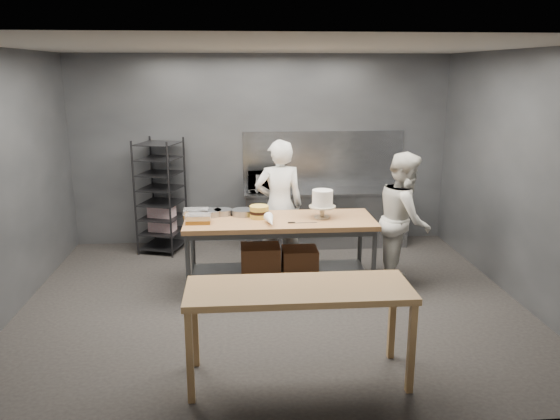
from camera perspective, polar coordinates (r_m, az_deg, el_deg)
name	(u,v)px	position (r m, az deg, el deg)	size (l,w,h in m)	color
ground	(272,301)	(6.79, -0.80, -9.52)	(6.00, 6.00, 0.00)	black
back_wall	(262,150)	(8.78, -1.92, 6.24)	(6.00, 0.04, 3.00)	#4C4F54
work_table	(279,245)	(7.02, -0.14, -3.66)	(2.40, 0.90, 0.92)	brown
near_counter	(299,296)	(4.90, 1.98, -8.97)	(2.00, 0.70, 0.90)	#996B3F
back_counter	(325,217)	(8.79, 4.76, -0.78)	(2.60, 0.60, 0.90)	slate
splashback_panel	(324,159)	(8.89, 4.57, 5.32)	(2.60, 0.02, 0.90)	slate
speed_rack	(161,197)	(8.58, -12.34, 1.34)	(0.77, 0.80, 1.75)	black
chef_behind	(279,206)	(7.57, -0.08, 0.45)	(0.67, 0.44, 1.85)	white
chef_right	(404,219)	(7.25, 12.84, -0.94)	(0.85, 0.66, 1.75)	silver
microwave	(265,182)	(8.55, -1.55, 2.95)	(0.54, 0.37, 0.30)	black
frosted_cake_stand	(322,200)	(6.93, 4.45, 1.02)	(0.34, 0.34, 0.36)	#BDB297
layer_cake	(259,212)	(6.95, -2.19, -0.20)	(0.24, 0.24, 0.16)	gold
cake_pans	(219,213)	(7.10, -6.36, -0.31)	(0.83, 0.38, 0.07)	gray
piping_bag	(270,221)	(6.61, -1.02, -1.13)	(0.12, 0.12, 0.38)	white
offset_spatula	(299,223)	(6.74, 1.95, -1.33)	(0.36, 0.02, 0.02)	slate
pastry_clamshells	(197,216)	(6.93, -8.67, -0.61)	(0.36, 0.49, 0.11)	#A86821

